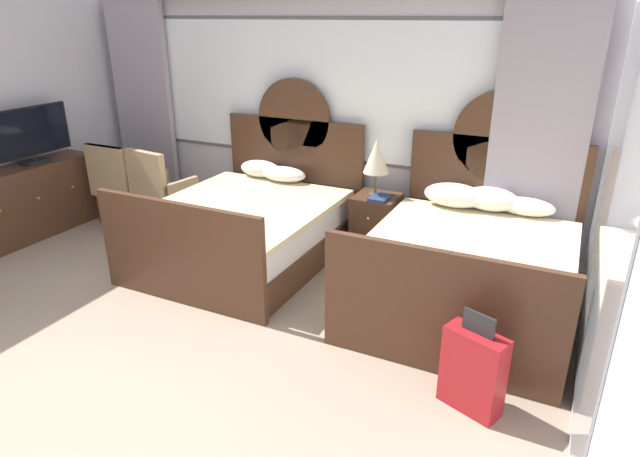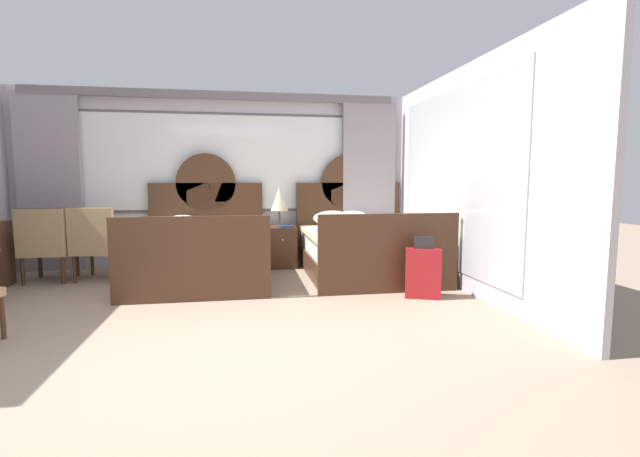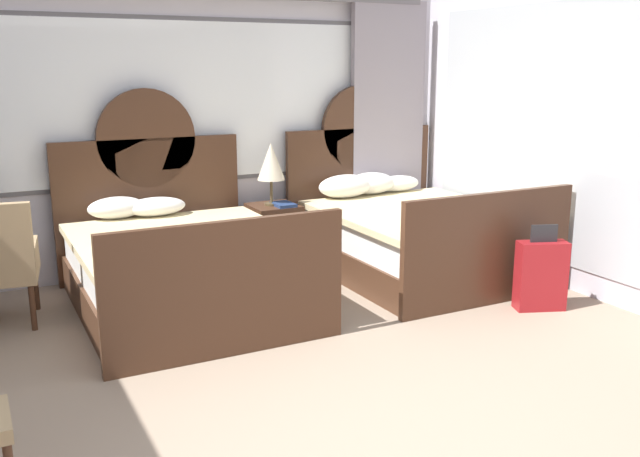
# 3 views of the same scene
# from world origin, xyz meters

# --- Properties ---
(ground_plane) EXTENTS (24.00, 24.00, 0.00)m
(ground_plane) POSITION_xyz_m (0.00, 0.00, 0.00)
(ground_plane) COLOR gray
(wall_back_window) EXTENTS (5.99, 0.22, 2.70)m
(wall_back_window) POSITION_xyz_m (0.00, 3.79, 1.42)
(wall_back_window) COLOR silver
(wall_back_window) RESTS_ON ground_plane
(wall_right_mirror) EXTENTS (0.08, 4.40, 2.70)m
(wall_right_mirror) POSITION_xyz_m (3.02, 1.63, 1.35)
(wall_right_mirror) COLOR silver
(wall_right_mirror) RESTS_ON ground_plane
(bed_near_window) EXTENTS (1.71, 2.16, 1.75)m
(bed_near_window) POSITION_xyz_m (-0.19, 2.69, 0.36)
(bed_near_window) COLOR #472B1C
(bed_near_window) RESTS_ON ground_plane
(bed_near_mirror) EXTENTS (1.71, 2.16, 1.75)m
(bed_near_mirror) POSITION_xyz_m (2.07, 2.71, 0.37)
(bed_near_mirror) COLOR #472B1C
(bed_near_mirror) RESTS_ON ground_plane
(nightstand_between_beds) EXTENTS (0.45, 0.47, 0.63)m
(nightstand_between_beds) POSITION_xyz_m (0.94, 3.41, 0.31)
(nightstand_between_beds) COLOR #472B1C
(nightstand_between_beds) RESTS_ON ground_plane
(table_lamp_on_nightstand) EXTENTS (0.27, 0.27, 0.60)m
(table_lamp_on_nightstand) POSITION_xyz_m (0.92, 3.41, 1.04)
(table_lamp_on_nightstand) COLOR brown
(table_lamp_on_nightstand) RESTS_ON nightstand_between_beds
(book_on_nightstand) EXTENTS (0.18, 0.26, 0.03)m
(book_on_nightstand) POSITION_xyz_m (1.00, 3.32, 0.64)
(book_on_nightstand) COLOR navy
(book_on_nightstand) RESTS_ON nightstand_between_beds
(armchair_by_window_left) EXTENTS (0.65, 0.65, 0.98)m
(armchair_by_window_left) POSITION_xyz_m (-1.55, 2.90, 0.53)
(armchair_by_window_left) COLOR tan
(armchair_by_window_left) RESTS_ON ground_plane
(armchair_by_window_centre) EXTENTS (0.60, 0.60, 0.98)m
(armchair_by_window_centre) POSITION_xyz_m (-2.18, 2.89, 0.53)
(armchair_by_window_centre) COLOR tan
(armchair_by_window_centre) RESTS_ON ground_plane
(armchair_by_window_right) EXTENTS (0.58, 0.58, 0.98)m
(armchair_by_window_right) POSITION_xyz_m (-2.17, 2.89, 0.53)
(armchair_by_window_right) COLOR tan
(armchair_by_window_right) RESTS_ON ground_plane
(suitcase_on_floor) EXTENTS (0.43, 0.30, 0.71)m
(suitcase_on_floor) POSITION_xyz_m (2.38, 1.31, 0.29)
(suitcase_on_floor) COLOR maroon
(suitcase_on_floor) RESTS_ON ground_plane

